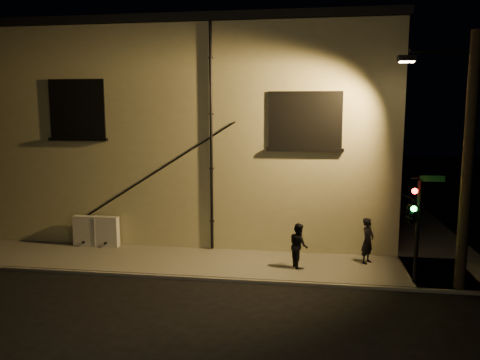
% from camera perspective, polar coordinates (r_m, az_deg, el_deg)
% --- Properties ---
extents(ground, '(90.00, 90.00, 0.00)m').
position_cam_1_polar(ground, '(14.96, 1.19, -12.33)').
color(ground, black).
extents(sidewalk, '(21.00, 16.00, 0.12)m').
position_cam_1_polar(sidewalk, '(19.02, 6.54, -7.67)').
color(sidewalk, '#605F56').
rests_on(sidewalk, ground).
extents(building, '(16.20, 12.23, 8.80)m').
position_cam_1_polar(building, '(23.40, -3.36, 6.14)').
color(building, '#BBB786').
rests_on(building, ground).
extents(utility_cabinet, '(1.79, 0.30, 1.18)m').
position_cam_1_polar(utility_cabinet, '(19.01, -17.13, -5.98)').
color(utility_cabinet, beige).
rests_on(utility_cabinet, sidewalk).
extents(pedestrian_a, '(0.63, 0.69, 1.57)m').
position_cam_1_polar(pedestrian_a, '(16.71, 15.30, -7.15)').
color(pedestrian_a, black).
rests_on(pedestrian_a, sidewalk).
extents(pedestrian_b, '(0.79, 0.88, 1.49)m').
position_cam_1_polar(pedestrian_b, '(15.88, 7.17, -7.89)').
color(pedestrian_b, black).
rests_on(pedestrian_b, sidewalk).
extents(traffic_signal, '(1.30, 1.95, 3.30)m').
position_cam_1_polar(traffic_signal, '(14.81, 20.25, -3.66)').
color(traffic_signal, black).
rests_on(traffic_signal, sidewalk).
extents(streetlamp_pole, '(2.03, 1.40, 7.51)m').
position_cam_1_polar(streetlamp_pole, '(14.82, 25.66, 2.41)').
color(streetlamp_pole, black).
rests_on(streetlamp_pole, ground).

